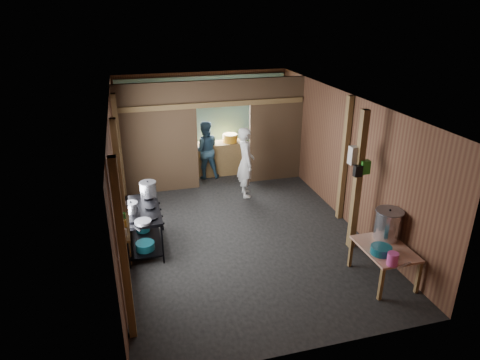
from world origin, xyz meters
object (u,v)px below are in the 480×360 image
object	(u,v)px
gas_range	(143,229)
stove_pot_large	(148,190)
cook	(246,162)
stock_pot	(388,225)
pink_bucket	(393,259)
prep_table	(383,263)
yellow_tub	(230,138)

from	to	relation	value
gas_range	stove_pot_large	size ratio (longest dim) A/B	4.14
stove_pot_large	cook	size ratio (longest dim) A/B	0.20
stove_pot_large	stock_pot	world-z (taller)	same
stock_pot	cook	size ratio (longest dim) A/B	0.32
gas_range	stock_pot	size ratio (longest dim) A/B	2.55
stove_pot_large	stock_pot	xyz separation A→B (m)	(3.73, -2.26, -0.10)
stove_pot_large	pink_bucket	bearing A→B (deg)	-41.53
stove_pot_large	gas_range	bearing A→B (deg)	-108.51
prep_table	yellow_tub	size ratio (longest dim) A/B	2.62
pink_bucket	cook	size ratio (longest dim) A/B	0.12
stove_pot_large	pink_bucket	world-z (taller)	stove_pot_large
yellow_tub	cook	size ratio (longest dim) A/B	0.23
stove_pot_large	pink_bucket	size ratio (longest dim) A/B	1.63
stove_pot_large	stock_pot	size ratio (longest dim) A/B	0.62
yellow_tub	cook	distance (m)	1.53
gas_range	stove_pot_large	world-z (taller)	stove_pot_large
pink_bucket	cook	xyz separation A→B (m)	(-1.07, 4.23, 0.13)
cook	stove_pot_large	bearing A→B (deg)	123.23
pink_bucket	yellow_tub	world-z (taller)	yellow_tub
prep_table	pink_bucket	size ratio (longest dim) A/B	5.03
stock_pot	cook	world-z (taller)	cook
stock_pot	pink_bucket	world-z (taller)	stock_pot
pink_bucket	cook	bearing A→B (deg)	104.14
gas_range	cook	distance (m)	3.06
stove_pot_large	yellow_tub	xyz separation A→B (m)	(2.30, 2.78, 0.02)
yellow_tub	prep_table	bearing A→B (deg)	-76.88
stock_pot	yellow_tub	xyz separation A→B (m)	(-1.43, 5.04, 0.12)
gas_range	yellow_tub	distance (m)	4.15
prep_table	yellow_tub	distance (m)	5.49
pink_bucket	yellow_tub	bearing A→B (deg)	100.40
gas_range	pink_bucket	world-z (taller)	gas_range
yellow_tub	stove_pot_large	bearing A→B (deg)	-129.60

